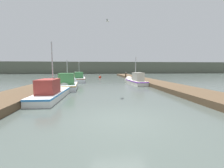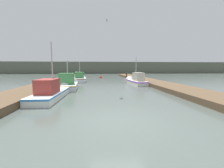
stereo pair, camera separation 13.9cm
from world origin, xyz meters
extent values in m
plane|color=#47514C|center=(0.00, 0.00, 0.00)|extent=(200.00, 200.00, 0.00)
cube|color=brown|center=(-6.21, 16.00, 0.20)|extent=(2.85, 40.00, 0.39)
cube|color=brown|center=(6.21, 16.00, 0.20)|extent=(2.85, 40.00, 0.39)
cube|color=#565B4C|center=(0.00, 55.72, 2.11)|extent=(120.00, 16.00, 4.22)
cube|color=silver|center=(-3.95, 4.55, 0.23)|extent=(1.52, 5.14, 0.47)
cube|color=#3281C9|center=(-3.95, 4.55, 0.41)|extent=(1.55, 5.17, 0.10)
cone|color=silver|center=(-3.88, 7.61, 0.23)|extent=(1.36, 1.05, 1.34)
cube|color=#99332D|center=(-3.96, 3.91, 0.91)|extent=(1.10, 1.77, 0.88)
cylinder|color=#B2B2B7|center=(-3.94, 4.94, 2.13)|extent=(0.08, 0.08, 3.33)
cube|color=silver|center=(-3.76, 8.96, 0.26)|extent=(2.07, 4.12, 0.53)
cube|color=gold|center=(-3.76, 8.96, 0.47)|extent=(2.10, 4.15, 0.10)
cone|color=silver|center=(-3.95, 11.44, 0.26)|extent=(1.75, 1.12, 1.68)
cube|color=#387A42|center=(-3.72, 8.46, 1.04)|extent=(1.41, 1.23, 1.03)
cylinder|color=#B2B2B7|center=(-3.78, 9.26, 1.66)|extent=(0.08, 0.08, 2.26)
cube|color=silver|center=(3.94, 12.30, 0.25)|extent=(1.67, 4.56, 0.50)
cube|color=#6711BE|center=(3.94, 12.30, 0.44)|extent=(1.70, 4.59, 0.10)
cone|color=silver|center=(3.72, 14.95, 0.25)|extent=(1.31, 0.95, 1.24)
cube|color=#B2AD9E|center=(3.99, 11.75, 1.00)|extent=(1.08, 1.85, 0.99)
cylinder|color=#B2B2B7|center=(3.92, 12.64, 1.94)|extent=(0.08, 0.08, 2.87)
cube|color=silver|center=(-3.47, 16.46, 0.31)|extent=(2.02, 4.18, 0.62)
cube|color=#A1562D|center=(-3.47, 16.46, 0.56)|extent=(2.05, 4.22, 0.10)
cone|color=silver|center=(-3.68, 18.95, 0.31)|extent=(1.67, 1.07, 1.60)
cube|color=#387A42|center=(-3.43, 15.95, 1.04)|extent=(1.29, 1.35, 0.84)
cylinder|color=#B2B2B7|center=(-3.50, 16.76, 1.79)|extent=(0.08, 0.08, 2.36)
cylinder|color=#473523|center=(4.66, 22.68, 0.57)|extent=(0.23, 0.23, 1.14)
cylinder|color=silver|center=(4.66, 22.68, 1.16)|extent=(0.27, 0.27, 0.04)
cylinder|color=#473523|center=(-4.81, 22.48, 0.66)|extent=(0.26, 0.26, 1.31)
cylinder|color=silver|center=(-4.81, 22.48, 1.33)|extent=(0.30, 0.30, 0.04)
cylinder|color=#473523|center=(4.82, 15.38, 0.58)|extent=(0.25, 0.25, 1.16)
cylinder|color=silver|center=(4.82, 15.38, 1.18)|extent=(0.28, 0.28, 0.04)
sphere|color=red|center=(-0.24, 25.38, 0.14)|extent=(0.51, 0.51, 0.51)
cylinder|color=black|center=(-0.24, 25.38, 0.65)|extent=(0.06, 0.06, 0.50)
ellipsoid|color=white|center=(-0.07, 6.01, 5.57)|extent=(0.31, 0.21, 0.12)
cube|color=gray|center=(-0.11, 5.88, 5.59)|extent=(0.19, 0.30, 0.07)
cube|color=gray|center=(-0.03, 6.14, 5.59)|extent=(0.19, 0.30, 0.07)
camera|label=1|loc=(-0.95, -5.70, 2.04)|focal=24.00mm
camera|label=2|loc=(-0.82, -5.71, 2.04)|focal=24.00mm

